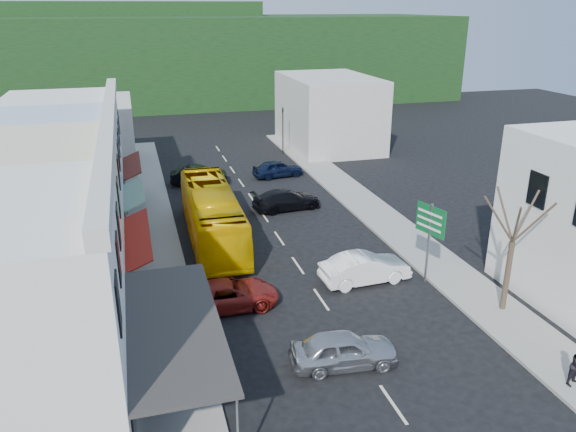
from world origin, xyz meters
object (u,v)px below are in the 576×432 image
object	(u,v)px
direction_sign	(428,244)
street_tree	(512,242)
pedestrian_left	(161,301)
car_white	(365,270)
bus	(212,216)
traffic_signal	(283,131)
car_silver	(344,350)
car_red	(227,294)

from	to	relation	value
direction_sign	street_tree	xyz separation A→B (m)	(2.05, -3.64, 1.39)
pedestrian_left	street_tree	size ratio (longest dim) A/B	0.24
pedestrian_left	street_tree	bearing A→B (deg)	-125.18
car_white	pedestrian_left	distance (m)	10.43
bus	direction_sign	world-z (taller)	direction_sign
car_white	traffic_signal	distance (m)	27.39
car_silver	street_tree	distance (m)	9.40
car_silver	pedestrian_left	size ratio (longest dim) A/B	2.59
pedestrian_left	direction_sign	bearing A→B (deg)	-111.83
car_silver	traffic_signal	distance (m)	34.36
direction_sign	traffic_signal	xyz separation A→B (m)	(0.00, 28.07, 0.08)
car_red	traffic_signal	xyz separation A→B (m)	(10.34, 27.87, 1.53)
car_white	bus	bearing A→B (deg)	37.59
car_silver	car_red	bearing A→B (deg)	37.50
car_silver	traffic_signal	bearing A→B (deg)	-5.89
pedestrian_left	direction_sign	world-z (taller)	direction_sign
bus	street_tree	world-z (taller)	street_tree
car_red	pedestrian_left	xyz separation A→B (m)	(-3.06, -0.31, 0.30)
car_white	street_tree	distance (m)	7.38
car_red	street_tree	size ratio (longest dim) A/B	0.65
bus	car_white	xyz separation A→B (m)	(6.74, -7.71, -0.85)
car_red	traffic_signal	bearing A→B (deg)	-21.67
car_white	direction_sign	size ratio (longest dim) A/B	1.02
car_silver	car_red	size ratio (longest dim) A/B	0.96
car_red	pedestrian_left	world-z (taller)	pedestrian_left
car_white	traffic_signal	world-z (taller)	traffic_signal
bus	street_tree	bearing A→B (deg)	-44.82
car_white	pedestrian_left	world-z (taller)	pedestrian_left
car_silver	street_tree	xyz separation A→B (m)	(8.75, 1.95, 2.85)
pedestrian_left	car_white	bearing A→B (deg)	-106.79
direction_sign	car_red	bearing A→B (deg)	162.72
bus	street_tree	xyz separation A→B (m)	(11.82, -12.24, 2.00)
car_red	direction_sign	distance (m)	10.44
car_white	traffic_signal	size ratio (longest dim) A/B	0.98
street_tree	direction_sign	bearing A→B (deg)	119.42
pedestrian_left	traffic_signal	xyz separation A→B (m)	(13.40, 28.18, 1.23)
car_silver	car_red	xyz separation A→B (m)	(-3.64, 5.80, 0.00)
car_white	direction_sign	xyz separation A→B (m)	(3.02, -0.89, 1.46)
bus	car_white	bearing A→B (deg)	-47.65
car_white	direction_sign	world-z (taller)	direction_sign
bus	pedestrian_left	bearing A→B (deg)	-111.44
street_tree	pedestrian_left	bearing A→B (deg)	167.13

